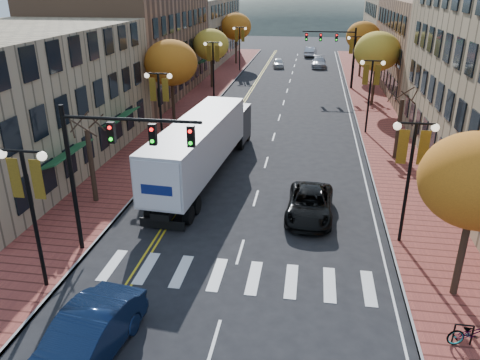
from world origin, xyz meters
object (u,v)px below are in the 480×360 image
at_px(semi_truck, 205,141).
at_px(black_suv, 310,204).
at_px(bicycle, 473,333).
at_px(navy_sedan, 85,340).

distance_m(semi_truck, black_suv, 8.49).
height_order(black_suv, bicycle, black_suv).
height_order(semi_truck, black_suv, semi_truck).
bearing_deg(semi_truck, black_suv, -30.97).
bearing_deg(navy_sedan, bicycle, 19.03).
relative_size(black_suv, bicycle, 2.86).
xyz_separation_m(semi_truck, navy_sedan, (-0.32, -16.52, -1.48)).
bearing_deg(bicycle, navy_sedan, 89.49).
distance_m(semi_truck, navy_sedan, 16.59).
xyz_separation_m(navy_sedan, black_suv, (7.11, 11.70, -0.16)).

